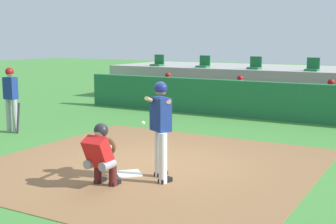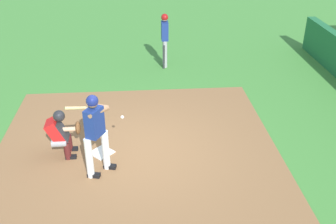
# 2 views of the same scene
# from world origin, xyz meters

# --- Properties ---
(ground_plane) EXTENTS (80.00, 80.00, 0.00)m
(ground_plane) POSITION_xyz_m (0.00, 0.00, 0.00)
(ground_plane) COLOR #428438
(dirt_infield) EXTENTS (6.40, 6.40, 0.01)m
(dirt_infield) POSITION_xyz_m (0.00, 0.00, 0.01)
(dirt_infield) COLOR olive
(dirt_infield) RESTS_ON ground
(home_plate) EXTENTS (0.62, 0.62, 0.02)m
(home_plate) POSITION_xyz_m (0.00, -0.80, 0.02)
(home_plate) COLOR white
(home_plate) RESTS_ON dirt_infield
(batter_at_plate) EXTENTS (0.56, 0.90, 1.80)m
(batter_at_plate) POSITION_xyz_m (0.69, -0.79, 1.04)
(batter_at_plate) COLOR silver
(batter_at_plate) RESTS_ON ground
(catcher_crouched) EXTENTS (0.49, 1.69, 1.13)m
(catcher_crouched) POSITION_xyz_m (-0.01, -1.61, 0.61)
(catcher_crouched) COLOR gray
(catcher_crouched) RESTS_ON ground
(on_deck_batter) EXTENTS (0.58, 0.23, 1.79)m
(on_deck_batter) POSITION_xyz_m (-5.10, 0.99, 1.02)
(on_deck_batter) COLOR #99999E
(on_deck_batter) RESTS_ON ground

